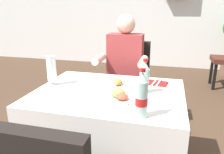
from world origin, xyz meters
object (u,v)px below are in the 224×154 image
object	(u,v)px
plate_far_diner	(116,84)
plate_near_camera	(117,96)
napkin_cutlery_set	(157,83)
seated_diner_far	(124,69)
beer_glass_left	(52,71)
cola_bottle_secondary	(142,96)
main_dining_table	(109,112)
chair_far_diner_seat	(128,81)
cola_bottle_primary	(144,78)

from	to	relation	value
plate_far_diner	plate_near_camera	bearing A→B (deg)	-75.48
napkin_cutlery_set	seated_diner_far	bearing A→B (deg)	129.39
beer_glass_left	cola_bottle_secondary	bearing A→B (deg)	-26.02
main_dining_table	chair_far_diner_seat	bearing A→B (deg)	90.00
chair_far_diner_seat	seated_diner_far	bearing A→B (deg)	-104.86
chair_far_diner_seat	beer_glass_left	world-z (taller)	chair_far_diner_seat
main_dining_table	plate_near_camera	bearing A→B (deg)	-55.21
chair_far_diner_seat	cola_bottle_primary	size ratio (longest dim) A/B	3.87
chair_far_diner_seat	cola_bottle_secondary	size ratio (longest dim) A/B	3.43
cola_bottle_secondary	main_dining_table	bearing A→B (deg)	129.76
seated_diner_far	plate_near_camera	xyz separation A→B (m)	(0.12, -0.85, 0.04)
main_dining_table	napkin_cutlery_set	xyz separation A→B (m)	(0.33, 0.27, 0.18)
cola_bottle_primary	napkin_cutlery_set	size ratio (longest dim) A/B	1.28
plate_far_diner	cola_bottle_secondary	bearing A→B (deg)	-61.54
beer_glass_left	cola_bottle_primary	distance (m)	0.73
chair_far_diner_seat	plate_far_diner	xyz separation A→B (m)	(0.02, -0.68, 0.19)
chair_far_diner_seat	beer_glass_left	bearing A→B (deg)	-121.00
main_dining_table	seated_diner_far	world-z (taller)	seated_diner_far
chair_far_diner_seat	napkin_cutlery_set	bearing A→B (deg)	-58.80
cola_bottle_primary	seated_diner_far	bearing A→B (deg)	113.08
chair_far_diner_seat	plate_near_camera	world-z (taller)	chair_far_diner_seat
cola_bottle_primary	cola_bottle_secondary	distance (m)	0.38
chair_far_diner_seat	beer_glass_left	xyz separation A→B (m)	(-0.47, -0.79, 0.29)
beer_glass_left	main_dining_table	bearing A→B (deg)	-3.51
main_dining_table	chair_far_diner_seat	size ratio (longest dim) A/B	1.12
plate_near_camera	plate_far_diner	bearing A→B (deg)	104.52
plate_near_camera	cola_bottle_primary	size ratio (longest dim) A/B	0.90
plate_far_diner	cola_bottle_secondary	distance (m)	0.55
plate_far_diner	cola_bottle_primary	size ratio (longest dim) A/B	0.96
beer_glass_left	napkin_cutlery_set	world-z (taller)	beer_glass_left
chair_far_diner_seat	plate_near_camera	bearing A→B (deg)	-84.28
beer_glass_left	cola_bottle_primary	world-z (taller)	cola_bottle_primary
plate_near_camera	cola_bottle_secondary	bearing A→B (deg)	-47.24
cola_bottle_secondary	cola_bottle_primary	bearing A→B (deg)	94.21
plate_near_camera	cola_bottle_secondary	world-z (taller)	cola_bottle_secondary
main_dining_table	cola_bottle_primary	bearing A→B (deg)	9.28
seated_diner_far	plate_far_diner	xyz separation A→B (m)	(0.05, -0.57, 0.04)
plate_near_camera	chair_far_diner_seat	bearing A→B (deg)	95.72
beer_glass_left	cola_bottle_primary	bearing A→B (deg)	1.00
main_dining_table	plate_far_diner	bearing A→B (deg)	79.79
main_dining_table	beer_glass_left	distance (m)	0.56
cola_bottle_secondary	napkin_cutlery_set	xyz separation A→B (m)	(0.05, 0.61, -0.12)
cola_bottle_secondary	napkin_cutlery_set	bearing A→B (deg)	85.38
plate_far_diner	cola_bottle_primary	bearing A→B (deg)	-22.37
chair_far_diner_seat	plate_near_camera	xyz separation A→B (m)	(0.10, -0.95, 0.20)
plate_far_diner	beer_glass_left	distance (m)	0.52
seated_diner_far	plate_near_camera	size ratio (longest dim) A/B	5.56
beer_glass_left	napkin_cutlery_set	xyz separation A→B (m)	(0.81, 0.24, -0.11)
napkin_cutlery_set	plate_far_diner	bearing A→B (deg)	-156.87
chair_far_diner_seat	seated_diner_far	world-z (taller)	seated_diner_far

